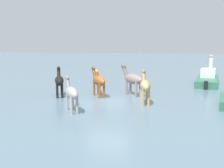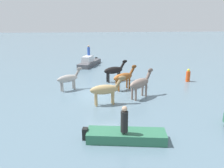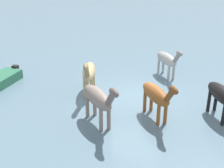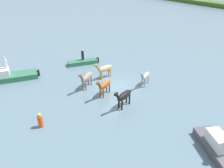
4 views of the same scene
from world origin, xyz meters
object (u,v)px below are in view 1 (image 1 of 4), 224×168
(person_watcher_seated, at_px, (211,63))
(horse_rear_stallion, at_px, (59,81))
(horse_chestnut_trailing, at_px, (132,79))
(horse_pinto_flank, at_px, (71,93))
(boat_dinghy_port, at_px, (208,80))
(buoy_channel_marker, at_px, (97,77))
(horse_gray_outer, at_px, (98,81))
(horse_mid_herd, at_px, (145,86))

(person_watcher_seated, bearing_deg, horse_rear_stallion, 36.76)
(horse_chestnut_trailing, xyz_separation_m, horse_rear_stallion, (4.47, 1.29, -0.06))
(horse_rear_stallion, bearing_deg, horse_pinto_flank, -173.89)
(person_watcher_seated, bearing_deg, boat_dinghy_port, -62.89)
(boat_dinghy_port, xyz_separation_m, buoy_channel_marker, (9.16, 1.37, 0.18))
(horse_chestnut_trailing, relative_size, boat_dinghy_port, 0.34)
(boat_dinghy_port, height_order, person_watcher_seated, person_watcher_seated)
(horse_rear_stallion, xyz_separation_m, boat_dinghy_port, (-9.87, -7.81, -0.67))
(horse_pinto_flank, height_order, buoy_channel_marker, horse_pinto_flank)
(horse_gray_outer, distance_m, buoy_channel_marker, 6.24)
(horse_mid_herd, xyz_separation_m, boat_dinghy_port, (-4.37, -8.99, -0.68))
(horse_gray_outer, bearing_deg, boat_dinghy_port, -78.14)
(horse_mid_herd, relative_size, buoy_channel_marker, 2.08)
(horse_pinto_flank, relative_size, boat_dinghy_port, 0.32)
(horse_gray_outer, distance_m, horse_mid_herd, 3.49)
(buoy_channel_marker, bearing_deg, horse_mid_herd, 122.14)
(person_watcher_seated, height_order, buoy_channel_marker, person_watcher_seated)
(horse_rear_stallion, bearing_deg, horse_chestnut_trailing, -97.71)
(buoy_channel_marker, bearing_deg, horse_rear_stallion, 83.70)
(horse_chestnut_trailing, bearing_deg, horse_mid_herd, 162.76)
(buoy_channel_marker, bearing_deg, horse_gray_outer, 106.02)
(person_watcher_seated, bearing_deg, horse_mid_herd, 62.43)
(horse_rear_stallion, height_order, person_watcher_seated, person_watcher_seated)
(horse_chestnut_trailing, height_order, horse_mid_herd, horse_chestnut_trailing)
(horse_rear_stallion, relative_size, person_watcher_seated, 1.92)
(person_watcher_seated, relative_size, buoy_channel_marker, 1.04)
(horse_gray_outer, bearing_deg, person_watcher_seated, -80.03)
(boat_dinghy_port, distance_m, person_watcher_seated, 1.49)
(horse_mid_herd, distance_m, horse_pinto_flank, 4.23)
(horse_rear_stallion, distance_m, buoy_channel_marker, 6.51)
(horse_chestnut_trailing, height_order, person_watcher_seated, person_watcher_seated)
(horse_mid_herd, distance_m, boat_dinghy_port, 10.02)
(boat_dinghy_port, bearing_deg, horse_gray_outer, 143.53)
(horse_chestnut_trailing, bearing_deg, horse_gray_outer, 71.97)
(boat_dinghy_port, bearing_deg, horse_rear_stallion, 137.26)
(horse_chestnut_trailing, distance_m, buoy_channel_marker, 6.41)
(horse_pinto_flank, relative_size, buoy_channel_marker, 1.76)
(horse_pinto_flank, bearing_deg, buoy_channel_marker, -23.94)
(horse_gray_outer, xyz_separation_m, horse_rear_stallion, (2.43, 0.47, 0.00))
(buoy_channel_marker, bearing_deg, person_watcher_seated, -173.59)
(horse_chestnut_trailing, height_order, horse_rear_stallion, horse_chestnut_trailing)
(horse_chestnut_trailing, distance_m, boat_dinghy_port, 8.50)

